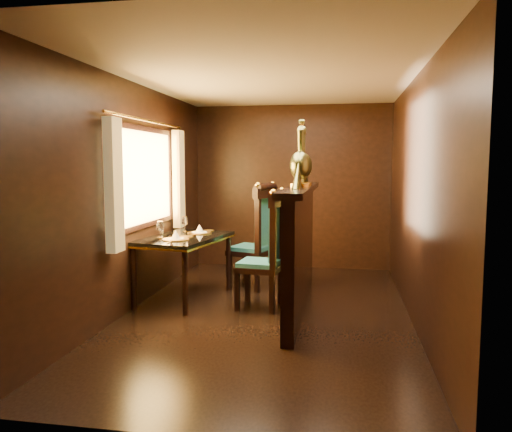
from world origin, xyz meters
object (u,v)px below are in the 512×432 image
object	(u,v)px
peacock_left	(300,153)
peacock_right	(303,154)
dining_table	(184,242)
chair_left	(270,246)
chair_right	(259,233)

from	to	relation	value
peacock_left	peacock_right	world-z (taller)	peacock_left
peacock_left	dining_table	bearing A→B (deg)	170.95
dining_table	chair_left	distance (m)	1.07
peacock_right	chair_right	bearing A→B (deg)	138.84
dining_table	chair_right	xyz separation A→B (m)	(0.79, 0.67, 0.04)
chair_left	chair_right	xyz separation A→B (m)	(-0.26, 0.86, 0.02)
dining_table	chair_left	size ratio (longest dim) A/B	1.04
chair_left	peacock_right	distance (m)	1.12
chair_left	chair_right	distance (m)	0.90
chair_right	peacock_left	world-z (taller)	peacock_left
chair_right	peacock_left	xyz separation A→B (m)	(0.59, -0.89, 1.00)
dining_table	chair_right	world-z (taller)	chair_right
dining_table	chair_left	xyz separation A→B (m)	(1.06, -0.19, 0.01)
chair_left	peacock_left	distance (m)	1.07
dining_table	peacock_left	distance (m)	1.74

